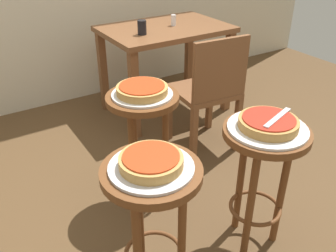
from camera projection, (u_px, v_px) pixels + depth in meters
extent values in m
plane|color=brown|center=(148.00, 199.00, 2.22)|extent=(6.00, 6.00, 0.00)
cylinder|color=brown|center=(267.00, 133.00, 1.61)|extent=(0.39, 0.39, 0.03)
cylinder|color=brown|center=(241.00, 179.00, 1.87)|extent=(0.04, 0.04, 0.64)
cylinder|color=brown|center=(250.00, 208.00, 1.69)|extent=(0.04, 0.04, 0.64)
cylinder|color=brown|center=(282.00, 192.00, 1.78)|extent=(0.04, 0.04, 0.64)
torus|color=brown|center=(255.00, 207.00, 1.83)|extent=(0.26, 0.26, 0.02)
cylinder|color=silver|center=(267.00, 128.00, 1.60)|extent=(0.35, 0.35, 0.01)
cylinder|color=#B78442|center=(268.00, 123.00, 1.59)|extent=(0.26, 0.26, 0.04)
cylinder|color=red|center=(269.00, 119.00, 1.57)|extent=(0.23, 0.23, 0.01)
cylinder|color=brown|center=(151.00, 172.00, 1.36)|extent=(0.39, 0.39, 0.03)
cylinder|color=brown|center=(140.00, 220.00, 1.62)|extent=(0.04, 0.04, 0.64)
cylinder|color=brown|center=(182.00, 237.00, 1.53)|extent=(0.04, 0.04, 0.64)
cylinder|color=silver|center=(151.00, 167.00, 1.35)|extent=(0.32, 0.32, 0.01)
cylinder|color=tan|center=(151.00, 162.00, 1.34)|extent=(0.24, 0.24, 0.04)
cylinder|color=red|center=(151.00, 156.00, 1.33)|extent=(0.21, 0.21, 0.01)
cylinder|color=brown|center=(142.00, 98.00, 1.91)|extent=(0.39, 0.39, 0.03)
cylinder|color=brown|center=(135.00, 143.00, 2.17)|extent=(0.04, 0.04, 0.64)
cylinder|color=brown|center=(133.00, 163.00, 1.99)|extent=(0.04, 0.04, 0.64)
cylinder|color=brown|center=(166.00, 152.00, 2.09)|extent=(0.04, 0.04, 0.64)
torus|color=brown|center=(145.00, 166.00, 2.13)|extent=(0.26, 0.26, 0.02)
cylinder|color=silver|center=(142.00, 94.00, 1.90)|extent=(0.32, 0.32, 0.01)
cylinder|color=tan|center=(142.00, 90.00, 1.89)|extent=(0.27, 0.27, 0.04)
cylinder|color=red|center=(142.00, 86.00, 1.88)|extent=(0.24, 0.24, 0.01)
cube|color=brown|center=(165.00, 29.00, 2.92)|extent=(0.99, 0.68, 0.04)
cube|color=brown|center=(134.00, 96.00, 2.68)|extent=(0.06, 0.06, 0.69)
cube|color=brown|center=(228.00, 72.00, 3.09)|extent=(0.06, 0.06, 0.69)
cube|color=brown|center=(103.00, 72.00, 3.10)|extent=(0.06, 0.06, 0.69)
cube|color=brown|center=(189.00, 53.00, 3.52)|extent=(0.06, 0.06, 0.69)
cylinder|color=black|center=(142.00, 27.00, 2.69)|extent=(0.07, 0.07, 0.10)
cylinder|color=white|center=(173.00, 20.00, 2.91)|extent=(0.04, 0.04, 0.09)
cube|color=brown|center=(204.00, 91.00, 2.55)|extent=(0.43, 0.43, 0.04)
cube|color=brown|center=(221.00, 70.00, 2.30)|extent=(0.40, 0.06, 0.40)
cube|color=brown|center=(209.00, 104.00, 2.87)|extent=(0.04, 0.04, 0.42)
cube|color=brown|center=(169.00, 114.00, 2.73)|extent=(0.04, 0.04, 0.42)
cube|color=brown|center=(237.00, 124.00, 2.59)|extent=(0.04, 0.04, 0.42)
cube|color=brown|center=(194.00, 136.00, 2.45)|extent=(0.04, 0.04, 0.42)
cube|color=silver|center=(278.00, 117.00, 1.57)|extent=(0.22, 0.09, 0.01)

